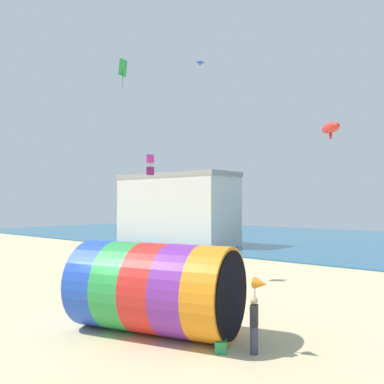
{
  "coord_description": "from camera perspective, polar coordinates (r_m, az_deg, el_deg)",
  "views": [
    {
      "loc": [
        12.18,
        -9.9,
        4.56
      ],
      "look_at": [
        1.41,
        2.68,
        4.96
      ],
      "focal_mm": 40.0,
      "sensor_mm": 36.0,
      "label": 1
    }
  ],
  "objects": [
    {
      "name": "ground_plane",
      "position": [
        16.34,
        -10.4,
        -17.57
      ],
      "size": [
        120.0,
        120.0,
        0.0
      ],
      "primitive_type": "plane",
      "color": "#CCBA8C"
    },
    {
      "name": "giant_inflatable_tube",
      "position": [
        15.38,
        -4.88,
        -12.62
      ],
      "size": [
        6.33,
        4.54,
        3.13
      ],
      "color": "blue",
      "rests_on": "ground"
    },
    {
      "name": "kite_handler",
      "position": [
        13.57,
        8.29,
        -17.13
      ],
      "size": [
        0.35,
        0.42,
        1.71
      ],
      "color": "#383D56",
      "rests_on": "ground"
    },
    {
      "name": "kite_blue_parafoil",
      "position": [
        34.39,
        1.08,
        16.91
      ],
      "size": [
        0.63,
        0.68,
        0.35
      ],
      "color": "blue"
    },
    {
      "name": "kite_magenta_box",
      "position": [
        27.56,
        -5.61,
        3.61
      ],
      "size": [
        0.68,
        0.68,
        1.39
      ],
      "color": "#D1339E"
    },
    {
      "name": "kite_green_diamond",
      "position": [
        27.26,
        -9.21,
        16.0
      ],
      "size": [
        0.25,
        0.7,
        1.68
      ],
      "color": "green"
    },
    {
      "name": "kite_red_parafoil",
      "position": [
        18.43,
        17.98,
        8.14
      ],
      "size": [
        1.4,
        1.33,
        0.75
      ],
      "color": "red"
    },
    {
      "name": "bystander_mid_beach",
      "position": [
        32.37,
        -2.05,
        -8.05
      ],
      "size": [
        0.24,
        0.37,
        1.6
      ],
      "color": "black",
      "rests_on": "ground"
    },
    {
      "name": "promenade_building",
      "position": [
        46.63,
        -2.14,
        -2.27
      ],
      "size": [
        14.0,
        5.27,
        7.68
      ],
      "color": "silver",
      "rests_on": "ground"
    },
    {
      "name": "beach_flag",
      "position": [
        13.41,
        9.1,
        -12.32
      ],
      "size": [
        0.47,
        0.36,
        2.28
      ],
      "color": "silver",
      "rests_on": "ground"
    },
    {
      "name": "cooler_box",
      "position": [
        13.87,
        3.88,
        -19.79
      ],
      "size": [
        0.59,
        0.63,
        0.36
      ],
      "primitive_type": "cube",
      "rotation": [
        0.0,
        0.0,
        2.19
      ],
      "color": "#268C4C",
      "rests_on": "ground"
    }
  ]
}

